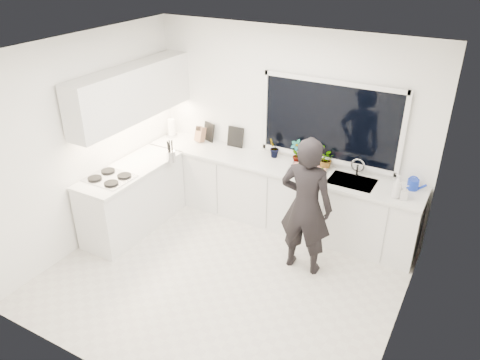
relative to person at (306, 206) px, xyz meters
The scene contains 25 objects.
floor 1.33m from the person, 138.82° to the right, with size 4.00×3.50×0.02m, color beige.
wall_back 1.42m from the person, 124.10° to the left, with size 4.00×0.02×2.70m, color white.
wall_left 2.87m from the person, 166.65° to the right, with size 0.02×3.50×2.70m, color white.
wall_right 1.50m from the person, 27.43° to the right, with size 0.02×3.50×2.70m, color white.
ceiling 2.09m from the person, 138.82° to the right, with size 4.00×3.50×0.02m, color white.
window 1.27m from the person, 97.89° to the left, with size 1.80×0.02×1.00m, color black.
base_cabinets_back 1.17m from the person, 133.26° to the left, with size 3.92×0.58×0.88m, color white.
base_cabinets_left 2.48m from the person, behind, with size 0.58×1.60×0.88m, color white.
countertop_back 1.09m from the person, 133.62° to the left, with size 3.94×0.62×0.04m, color silver.
countertop_left 2.44m from the person, behind, with size 0.62×1.60×0.04m, color silver.
upper_cabinets 2.72m from the person, behind, with size 0.34×2.10×0.70m, color white.
sink 0.85m from the person, 69.23° to the left, with size 0.58×0.42×0.14m, color silver.
faucet 1.05m from the person, 73.14° to the left, with size 0.03×0.03×0.22m, color silver.
stovetop 2.53m from the person, 164.97° to the right, with size 0.56×0.48×0.03m, color black.
person is the anchor object (origin of this frame).
pizza_tray 0.82m from the person, 110.87° to the left, with size 0.49×0.36×0.03m, color silver.
pizza 0.82m from the person, 110.87° to the left, with size 0.44×0.32×0.01m, color #CC441B.
watering_can 1.40m from the person, 43.37° to the left, with size 0.14×0.14×0.13m, color #122DAC.
paper_towel_roll 2.75m from the person, 160.99° to the left, with size 0.11×0.11×0.26m, color white.
knife_block 2.30m from the person, 155.95° to the left, with size 0.13×0.10×0.22m, color #9E8149.
utensil_crock 2.07m from the person, behind, with size 0.13×0.13×0.16m, color silver.
picture_frame_large 2.26m from the person, 152.68° to the left, with size 0.22×0.02×0.28m, color black.
picture_frame_small 1.87m from the person, 146.12° to the left, with size 0.25×0.02×0.30m, color black.
herb_plants 1.04m from the person, 110.99° to the left, with size 1.00×0.35×0.33m.
soap_bottles 1.12m from the person, 35.62° to the left, with size 0.22×0.15×0.29m.
Camera 1 is at (2.37, -3.83, 3.69)m, focal length 35.00 mm.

